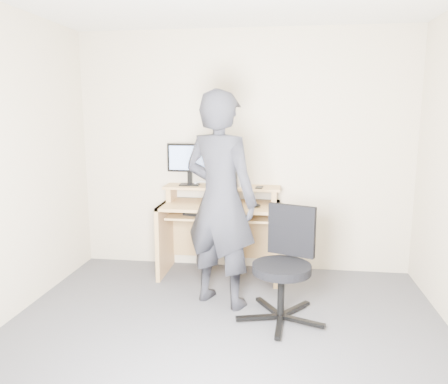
% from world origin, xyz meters
% --- Properties ---
extents(ground, '(3.50, 3.50, 0.00)m').
position_xyz_m(ground, '(0.00, 0.00, 0.00)').
color(ground, '#4A4A4E').
rests_on(ground, ground).
extents(back_wall, '(3.50, 0.02, 2.50)m').
position_xyz_m(back_wall, '(0.00, 1.75, 1.25)').
color(back_wall, beige).
rests_on(back_wall, ground).
extents(desk, '(1.20, 0.60, 0.91)m').
position_xyz_m(desk, '(-0.20, 1.53, 0.55)').
color(desk, tan).
rests_on(desk, ground).
extents(monitor, '(0.46, 0.13, 0.44)m').
position_xyz_m(monitor, '(-0.54, 1.60, 1.17)').
color(monitor, black).
rests_on(monitor, desk).
extents(external_drive, '(0.09, 0.14, 0.20)m').
position_xyz_m(external_drive, '(-0.22, 1.61, 1.01)').
color(external_drive, black).
rests_on(external_drive, desk).
extents(travel_mug, '(0.09, 0.09, 0.20)m').
position_xyz_m(travel_mug, '(-0.01, 1.62, 1.01)').
color(travel_mug, '#BABABF').
rests_on(travel_mug, desk).
extents(smartphone, '(0.08, 0.13, 0.01)m').
position_xyz_m(smartphone, '(0.19, 1.54, 0.92)').
color(smartphone, black).
rests_on(smartphone, desk).
extents(charger, '(0.05, 0.05, 0.03)m').
position_xyz_m(charger, '(-0.31, 1.50, 0.93)').
color(charger, black).
rests_on(charger, desk).
extents(headphones, '(0.19, 0.19, 0.06)m').
position_xyz_m(headphones, '(-0.42, 1.65, 0.92)').
color(headphones, silver).
rests_on(headphones, desk).
extents(keyboard, '(0.49, 0.28, 0.03)m').
position_xyz_m(keyboard, '(-0.31, 1.36, 0.67)').
color(keyboard, black).
rests_on(keyboard, desk).
extents(mouse, '(0.10, 0.07, 0.04)m').
position_xyz_m(mouse, '(0.17, 1.35, 0.77)').
color(mouse, black).
rests_on(mouse, desk).
extents(office_chair, '(0.71, 0.69, 0.90)m').
position_xyz_m(office_chair, '(0.46, 0.58, 0.49)').
color(office_chair, black).
rests_on(office_chair, ground).
extents(person, '(0.80, 0.68, 1.85)m').
position_xyz_m(person, '(-0.10, 0.79, 0.93)').
color(person, black).
rests_on(person, ground).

